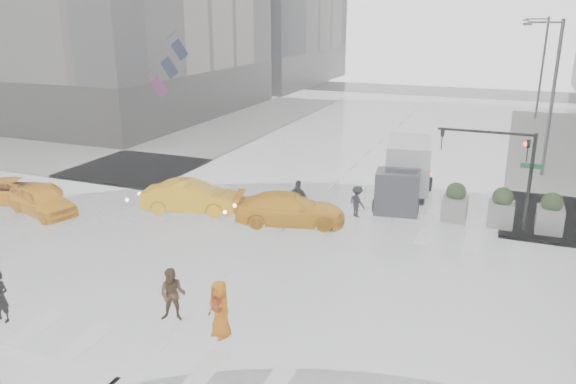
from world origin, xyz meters
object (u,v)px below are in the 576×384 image
at_px(pedestrian_orange, 220,309).
at_px(taxi_front, 42,201).
at_px(pedestrian_brown, 173,295).
at_px(taxi_mid, 191,197).
at_px(box_truck, 406,171).
at_px(traffic_signal_pole, 507,161).

bearing_deg(pedestrian_orange, taxi_front, 178.85).
bearing_deg(pedestrian_brown, taxi_mid, 99.48).
bearing_deg(taxi_front, box_truck, -44.48).
relative_size(pedestrian_brown, pedestrian_orange, 0.97).
bearing_deg(pedestrian_brown, box_truck, 53.94).
bearing_deg(pedestrian_brown, pedestrian_orange, -27.31).
bearing_deg(taxi_mid, pedestrian_orange, -159.30).
bearing_deg(taxi_mid, box_truck, -74.50).
relative_size(traffic_signal_pole, pedestrian_orange, 2.49).
xyz_separation_m(traffic_signal_pole, taxi_mid, (-14.08, -3.00, -2.45)).
relative_size(taxi_front, taxi_mid, 0.90).
distance_m(taxi_front, box_truck, 17.92).
xyz_separation_m(taxi_front, box_truck, (15.77, 8.48, 0.91)).
xyz_separation_m(pedestrian_brown, box_truck, (4.55, 14.48, 0.74)).
distance_m(traffic_signal_pole, pedestrian_orange, 14.55).
relative_size(pedestrian_brown, box_truck, 0.31).
bearing_deg(pedestrian_orange, traffic_signal_pole, 83.33).
distance_m(pedestrian_orange, box_truck, 15.02).
height_order(traffic_signal_pole, taxi_front, traffic_signal_pole).
xyz_separation_m(pedestrian_brown, pedestrian_orange, (1.82, -0.28, 0.03)).
xyz_separation_m(pedestrian_orange, taxi_front, (-13.04, 6.28, -0.20)).
xyz_separation_m(taxi_mid, box_truck, (9.36, 5.47, 0.86)).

